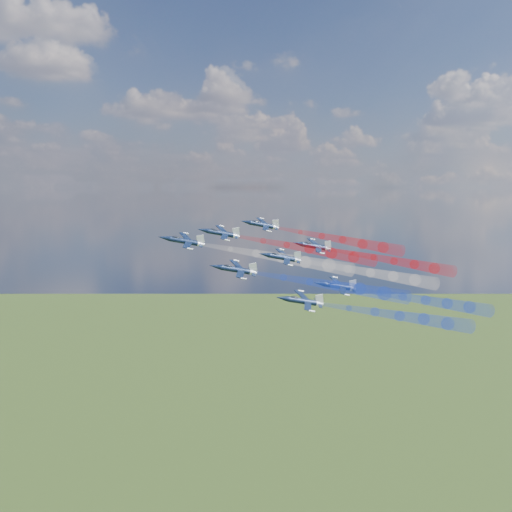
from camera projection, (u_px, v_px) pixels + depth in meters
jet_lead at (184, 241)px, 145.20m from camera, size 13.58×11.61×8.11m
trail_lead at (281, 258)px, 152.65m from camera, size 39.25×12.47×12.36m
jet_inner_left at (235, 270)px, 137.87m from camera, size 13.58×11.61×8.11m
trail_inner_left at (335, 286)px, 145.32m from camera, size 39.25×12.47×12.36m
jet_inner_right at (221, 233)px, 156.75m from camera, size 13.58×11.61×8.11m
trail_inner_right at (309, 249)px, 164.20m from camera, size 39.25×12.47×12.36m
jet_outer_left at (302, 301)px, 135.26m from camera, size 13.58×11.61×8.11m
trail_outer_left at (400, 316)px, 142.71m from camera, size 39.25×12.47×12.36m
jet_center_third at (282, 257)px, 151.52m from camera, size 13.58×11.61×8.11m
trail_center_third at (371, 273)px, 158.97m from camera, size 39.25×12.47×12.36m
jet_outer_right at (262, 225)px, 169.24m from camera, size 13.58×11.61×8.11m
trail_outer_right at (342, 240)px, 176.69m from camera, size 39.25×12.47×12.36m
jet_rear_left at (337, 286)px, 147.53m from camera, size 13.58×11.61×8.11m
trail_rear_left at (426, 300)px, 154.98m from camera, size 39.25×12.47×12.36m
jet_rear_right at (314, 246)px, 165.12m from camera, size 13.58×11.61×8.11m
trail_rear_right at (394, 261)px, 172.57m from camera, size 39.25×12.47×12.36m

